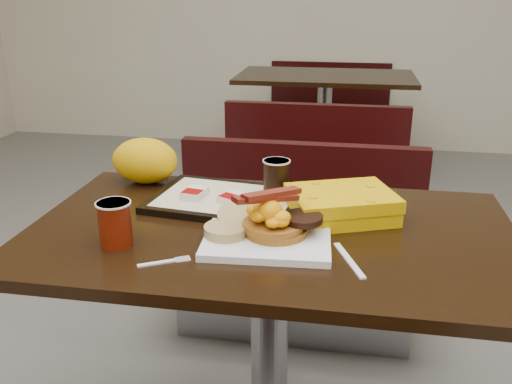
% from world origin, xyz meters
% --- Properties ---
extents(table_near, '(1.20, 0.70, 0.75)m').
position_xyz_m(table_near, '(0.00, 0.00, 0.38)').
color(table_near, black).
rests_on(table_near, floor).
extents(bench_near_n, '(1.00, 0.46, 0.72)m').
position_xyz_m(bench_near_n, '(0.00, 0.70, 0.36)').
color(bench_near_n, black).
rests_on(bench_near_n, floor).
extents(table_far, '(1.20, 0.70, 0.75)m').
position_xyz_m(table_far, '(0.00, 2.60, 0.38)').
color(table_far, black).
rests_on(table_far, floor).
extents(bench_far_s, '(1.00, 0.46, 0.72)m').
position_xyz_m(bench_far_s, '(0.00, 1.90, 0.36)').
color(bench_far_s, black).
rests_on(bench_far_s, floor).
extents(bench_far_n, '(1.00, 0.46, 0.72)m').
position_xyz_m(bench_far_n, '(0.00, 3.30, 0.36)').
color(bench_far_n, black).
rests_on(bench_far_n, floor).
extents(platter, '(0.31, 0.25, 0.02)m').
position_xyz_m(platter, '(0.00, -0.08, 0.76)').
color(platter, white).
rests_on(platter, table_near).
extents(pancake_stack, '(0.18, 0.18, 0.03)m').
position_xyz_m(pancake_stack, '(0.02, -0.06, 0.78)').
color(pancake_stack, '#A9711C').
rests_on(pancake_stack, platter).
extents(sausage_patty, '(0.11, 0.11, 0.01)m').
position_xyz_m(sausage_patty, '(0.08, -0.05, 0.81)').
color(sausage_patty, black).
rests_on(sausage_patty, pancake_stack).
extents(scrambled_eggs, '(0.12, 0.11, 0.05)m').
position_xyz_m(scrambled_eggs, '(0.01, -0.08, 0.83)').
color(scrambled_eggs, '#E79F04').
rests_on(scrambled_eggs, pancake_stack).
extents(bacon_strips, '(0.17, 0.17, 0.01)m').
position_xyz_m(bacon_strips, '(-0.00, -0.07, 0.86)').
color(bacon_strips, '#470507').
rests_on(bacon_strips, scrambled_eggs).
extents(muffin_bottom, '(0.12, 0.12, 0.02)m').
position_xyz_m(muffin_bottom, '(-0.09, -0.09, 0.78)').
color(muffin_bottom, tan).
rests_on(muffin_bottom, platter).
extents(muffin_top, '(0.11, 0.11, 0.06)m').
position_xyz_m(muffin_top, '(-0.08, -0.03, 0.79)').
color(muffin_top, tan).
rests_on(muffin_top, platter).
extents(coffee_cup_near, '(0.10, 0.10, 0.11)m').
position_xyz_m(coffee_cup_near, '(-0.34, -0.15, 0.80)').
color(coffee_cup_near, '#8E1905').
rests_on(coffee_cup_near, table_near).
extents(fork, '(0.11, 0.07, 0.00)m').
position_xyz_m(fork, '(-0.22, -0.23, 0.75)').
color(fork, white).
rests_on(fork, table_near).
extents(knife, '(0.07, 0.16, 0.00)m').
position_xyz_m(knife, '(0.19, -0.14, 0.75)').
color(knife, white).
rests_on(knife, table_near).
extents(condiment_ketchup, '(0.05, 0.04, 0.01)m').
position_xyz_m(condiment_ketchup, '(0.06, 0.02, 0.75)').
color(condiment_ketchup, '#8C0504').
rests_on(condiment_ketchup, table_near).
extents(tray, '(0.44, 0.34, 0.02)m').
position_xyz_m(tray, '(-0.15, 0.14, 0.76)').
color(tray, black).
rests_on(tray, table_near).
extents(hashbrown_sleeve_left, '(0.07, 0.09, 0.02)m').
position_xyz_m(hashbrown_sleeve_left, '(-0.23, 0.13, 0.78)').
color(hashbrown_sleeve_left, silver).
rests_on(hashbrown_sleeve_left, tray).
extents(hashbrown_sleeve_right, '(0.08, 0.08, 0.02)m').
position_xyz_m(hashbrown_sleeve_right, '(-0.12, 0.12, 0.78)').
color(hashbrown_sleeve_right, silver).
rests_on(hashbrown_sleeve_right, tray).
extents(coffee_cup_far, '(0.09, 0.09, 0.10)m').
position_xyz_m(coffee_cup_far, '(-0.01, 0.19, 0.82)').
color(coffee_cup_far, black).
rests_on(coffee_cup_far, tray).
extents(clamshell, '(0.31, 0.28, 0.07)m').
position_xyz_m(clamshell, '(0.17, 0.10, 0.79)').
color(clamshell, '#D5A003').
rests_on(clamshell, table_near).
extents(paper_bag, '(0.23, 0.20, 0.14)m').
position_xyz_m(paper_bag, '(-0.43, 0.28, 0.82)').
color(paper_bag, '#D3A807').
rests_on(paper_bag, table_near).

